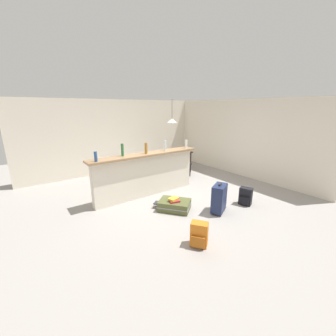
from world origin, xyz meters
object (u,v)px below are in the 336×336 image
Objects in this scene: bottle_blue at (96,157)px; bottle_clear at (165,146)px; suitcase_upright_navy at (219,198)px; book_stack at (174,200)px; pendant_lamp at (172,120)px; bottle_white at (186,144)px; dining_table at (174,154)px; backpack_black at (245,197)px; dining_chair_near_partition at (182,161)px; bottle_green at (122,150)px; bottle_amber at (146,148)px; suitcase_flat_olive at (174,205)px; backpack_orange at (199,235)px.

bottle_clear reaches higher than bottle_blue.
suitcase_upright_navy is 0.99m from book_stack.
bottle_white is at bearing -110.57° from pendant_lamp.
suitcase_upright_navy is at bearing -106.59° from bottle_white.
dining_table is 3.15m from backpack_black.
dining_chair_near_partition is at bearing 85.73° from backpack_black.
bottle_white reaches higher than bottle_blue.
pendant_lamp is 1.20× the size of suitcase_upright_navy.
bottle_white is (1.88, -0.13, -0.03)m from bottle_green.
backpack_black is at bearing -49.43° from bottle_amber.
backpack_orange is at bearing -110.48° from suitcase_flat_olive.
bottle_blue is 3.25m from dining_chair_near_partition.
suitcase_flat_olive is 1.71m from backpack_black.
bottle_green is 1.89m from bottle_white.
dining_table is at bearing 44.64° from bottle_clear.
bottle_white is 2.00m from suitcase_upright_navy.
dining_chair_near_partition is (1.79, 0.74, -0.74)m from bottle_amber.
backpack_orange is (-1.00, -2.36, -1.06)m from bottle_clear.
bottle_clear is at bearing -4.41° from bottle_green.
bottle_clear reaches higher than backpack_black.
book_stack is at bearing 70.53° from backpack_orange.
bottle_amber is 2.61m from backpack_orange.
backpack_orange is 1.00× the size of backpack_black.
bottle_amber is at bearing 80.20° from backpack_orange.
bottle_blue is 1.87m from bottle_clear.
book_stack is at bearing -62.65° from bottle_green.
backpack_black is (0.29, -1.83, -1.04)m from bottle_white.
backpack_orange reaches higher than book_stack.
bottle_amber is 1.48m from book_stack.
book_stack is at bearing 153.93° from backpack_black.
bottle_green is 3.12m from backpack_black.
dining_table is at bearing 85.40° from backpack_black.
bottle_clear is at bearing 67.12° from backpack_orange.
suitcase_upright_navy is at bearing -109.45° from dining_table.
pendant_lamp is (0.49, 1.31, 0.57)m from bottle_white.
pendant_lamp reaches higher than bottle_amber.
dining_chair_near_partition is (1.20, 0.73, -0.74)m from bottle_clear.
bottle_amber is at bearing -145.90° from dining_table.
book_stack is (-1.75, -1.84, -0.26)m from dining_chair_near_partition.
bottle_clear is (0.59, 0.01, 0.00)m from bottle_amber.
pendant_lamp reaches higher than bottle_white.
suitcase_flat_olive is (-1.23, -1.05, -1.13)m from bottle_white.
book_stack is (-0.04, -0.03, 0.15)m from suitcase_flat_olive.
book_stack is (1.31, -1.03, -0.97)m from bottle_blue.
bottle_amber is at bearing 130.57° from backpack_black.
bottle_amber reaches higher than backpack_orange.
bottle_amber reaches higher than book_stack.
bottle_blue is 2.80m from suitcase_upright_navy.
bottle_amber is 2.12m from suitcase_upright_navy.
book_stack is at bearing -126.32° from pendant_lamp.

